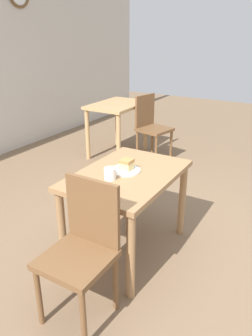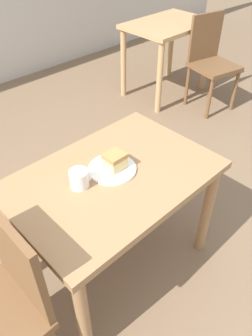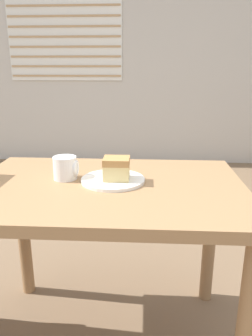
{
  "view_description": "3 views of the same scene",
  "coord_description": "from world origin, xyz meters",
  "px_view_note": "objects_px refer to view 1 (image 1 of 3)",
  "views": [
    {
      "loc": [
        -1.87,
        -0.98,
        1.72
      ],
      "look_at": [
        0.15,
        0.21,
        0.74
      ],
      "focal_mm": 35.0,
      "sensor_mm": 36.0,
      "label": 1
    },
    {
      "loc": [
        -0.66,
        -0.72,
        1.75
      ],
      "look_at": [
        0.19,
        0.17,
        0.73
      ],
      "focal_mm": 35.0,
      "sensor_mm": 36.0,
      "label": 2
    },
    {
      "loc": [
        0.26,
        -0.94,
        1.12
      ],
      "look_at": [
        0.19,
        0.24,
        0.76
      ],
      "focal_mm": 35.0,
      "sensor_mm": 36.0,
      "label": 3
    }
  ],
  "objects_px": {
    "chair_near_window": "(83,247)",
    "chair_far_corner": "(151,125)",
    "plate": "(125,170)",
    "dining_table_far": "(118,113)",
    "cake_slice": "(127,164)",
    "dining_table_near": "(127,186)",
    "coffee_mug": "(110,173)"
  },
  "relations": [
    {
      "from": "chair_far_corner",
      "to": "chair_near_window",
      "type": "bearing_deg",
      "value": -148.92
    },
    {
      "from": "chair_near_window",
      "to": "chair_far_corner",
      "type": "height_order",
      "value": "same"
    },
    {
      "from": "plate",
      "to": "coffee_mug",
      "type": "height_order",
      "value": "coffee_mug"
    },
    {
      "from": "chair_near_window",
      "to": "dining_table_far",
      "type": "bearing_deg",
      "value": 117.91
    },
    {
      "from": "dining_table_far",
      "to": "chair_near_window",
      "type": "height_order",
      "value": "chair_near_window"
    },
    {
      "from": "cake_slice",
      "to": "chair_near_window",
      "type": "bearing_deg",
      "value": -170.72
    },
    {
      "from": "chair_near_window",
      "to": "cake_slice",
      "type": "xyz_separation_m",
      "value": [
        0.73,
        0.12,
        0.27
      ]
    },
    {
      "from": "dining_table_far",
      "to": "dining_table_near",
      "type": "bearing_deg",
      "value": -146.14
    },
    {
      "from": "chair_near_window",
      "to": "coffee_mug",
      "type": "height_order",
      "value": "chair_near_window"
    },
    {
      "from": "dining_table_far",
      "to": "coffee_mug",
      "type": "bearing_deg",
      "value": -149.18
    },
    {
      "from": "chair_near_window",
      "to": "chair_far_corner",
      "type": "relative_size",
      "value": 1.0
    },
    {
      "from": "cake_slice",
      "to": "plate",
      "type": "bearing_deg",
      "value": 162.71
    },
    {
      "from": "dining_table_far",
      "to": "coffee_mug",
      "type": "height_order",
      "value": "coffee_mug"
    },
    {
      "from": "chair_near_window",
      "to": "plate",
      "type": "xyz_separation_m",
      "value": [
        0.72,
        0.12,
        0.22
      ]
    },
    {
      "from": "dining_table_near",
      "to": "coffee_mug",
      "type": "distance_m",
      "value": 0.23
    },
    {
      "from": "dining_table_near",
      "to": "chair_far_corner",
      "type": "height_order",
      "value": "chair_far_corner"
    },
    {
      "from": "plate",
      "to": "dining_table_near",
      "type": "bearing_deg",
      "value": -123.91
    },
    {
      "from": "dining_table_far",
      "to": "coffee_mug",
      "type": "relative_size",
      "value": 9.15
    },
    {
      "from": "dining_table_near",
      "to": "chair_near_window",
      "type": "bearing_deg",
      "value": -172.35
    },
    {
      "from": "chair_near_window",
      "to": "chair_far_corner",
      "type": "xyz_separation_m",
      "value": [
        2.74,
        0.9,
        0.0
      ]
    },
    {
      "from": "dining_table_near",
      "to": "coffee_mug",
      "type": "bearing_deg",
      "value": 163.04
    },
    {
      "from": "cake_slice",
      "to": "dining_table_near",
      "type": "bearing_deg",
      "value": -143.0
    },
    {
      "from": "dining_table_far",
      "to": "cake_slice",
      "type": "relative_size",
      "value": 9.27
    },
    {
      "from": "dining_table_near",
      "to": "chair_far_corner",
      "type": "bearing_deg",
      "value": 21.65
    },
    {
      "from": "chair_near_window",
      "to": "cake_slice",
      "type": "height_order",
      "value": "chair_near_window"
    },
    {
      "from": "chair_near_window",
      "to": "coffee_mug",
      "type": "bearing_deg",
      "value": 104.89
    },
    {
      "from": "plate",
      "to": "coffee_mug",
      "type": "relative_size",
      "value": 2.46
    },
    {
      "from": "dining_table_far",
      "to": "cake_slice",
      "type": "bearing_deg",
      "value": -146.2
    },
    {
      "from": "dining_table_far",
      "to": "chair_near_window",
      "type": "xyz_separation_m",
      "value": [
        -2.65,
        -1.41,
        -0.12
      ]
    },
    {
      "from": "dining_table_far",
      "to": "plate",
      "type": "bearing_deg",
      "value": -146.48
    },
    {
      "from": "coffee_mug",
      "to": "chair_near_window",
      "type": "bearing_deg",
      "value": -165.11
    },
    {
      "from": "dining_table_far",
      "to": "chair_far_corner",
      "type": "relative_size",
      "value": 0.98
    }
  ]
}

